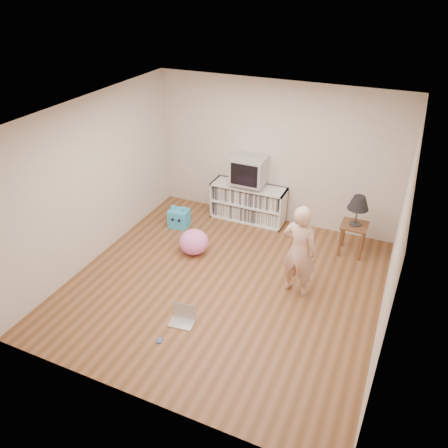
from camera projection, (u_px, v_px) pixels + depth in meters
The scene contains 13 objects.
ground at pixel (224, 284), 6.66m from camera, with size 4.50×4.50×0.00m, color brown.
walls at pixel (225, 210), 6.00m from camera, with size 4.52×4.52×2.60m.
ceiling at pixel (225, 117), 5.34m from camera, with size 4.50×4.50×0.01m, color white.
media_unit at pixel (249, 202), 8.22m from camera, with size 1.40×0.45×0.70m.
dvd_deck at pixel (249, 184), 8.02m from camera, with size 0.45×0.35×0.07m, color gray.
crt_tv at pixel (249, 170), 7.87m from camera, with size 0.60×0.53×0.50m.
side_table at pixel (354, 232), 7.19m from camera, with size 0.42×0.42×0.55m.
table_lamp at pixel (359, 203), 6.92m from camera, with size 0.34×0.34×0.52m.
person at pixel (299, 251), 6.17m from camera, with size 0.52×0.34×1.44m, color beige.
laptop at pixel (183, 317), 5.95m from camera, with size 0.36×0.30×0.23m.
playing_cards at pixel (160, 341), 5.64m from camera, with size 0.07×0.09×0.02m, color #3E60A5.
plush_blue at pixel (179, 218), 8.07m from camera, with size 0.38×0.33×0.41m.
plush_pink at pixel (194, 242), 7.30m from camera, with size 0.49×0.49×0.42m, color #FA77CE.
Camera 1 is at (2.12, -4.82, 4.18)m, focal length 35.00 mm.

